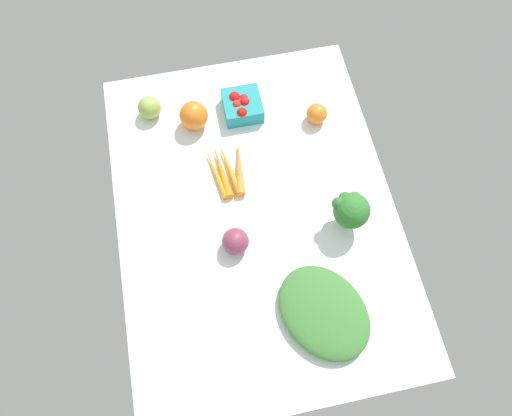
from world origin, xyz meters
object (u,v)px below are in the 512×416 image
at_px(red_onion_center, 235,241).
at_px(heirloom_tomato_green, 149,108).
at_px(carrot_bunch, 228,169).
at_px(broccoli_head, 351,210).
at_px(bell_pepper_orange, 194,116).
at_px(berry_basket, 242,105).
at_px(heirloom_tomato_orange, 317,114).
at_px(leafy_greens_clump, 324,312).

relative_size(red_onion_center, heirloom_tomato_green, 1.04).
distance_m(carrot_bunch, heirloom_tomato_green, 0.30).
xyz_separation_m(carrot_bunch, broccoli_head, (-0.22, -0.29, 0.07)).
height_order(bell_pepper_orange, red_onion_center, bell_pepper_orange).
xyz_separation_m(broccoli_head, heirloom_tomato_green, (0.45, 0.48, -0.04)).
relative_size(bell_pepper_orange, heirloom_tomato_green, 1.32).
height_order(berry_basket, heirloom_tomato_orange, berry_basket).
bearing_deg(carrot_bunch, heirloom_tomato_green, 39.08).
bearing_deg(leafy_greens_clump, heirloom_tomato_orange, -12.74).
bearing_deg(heirloom_tomato_orange, broccoli_head, 179.46).
relative_size(broccoli_head, leafy_greens_clump, 0.50).
distance_m(berry_basket, bell_pepper_orange, 0.15).
xyz_separation_m(berry_basket, heirloom_tomato_green, (0.04, 0.27, 0.00)).
xyz_separation_m(carrot_bunch, heirloom_tomato_green, (0.24, 0.19, 0.02)).
height_order(leafy_greens_clump, red_onion_center, red_onion_center).
bearing_deg(broccoli_head, leafy_greens_clump, 151.52).
relative_size(carrot_bunch, bell_pepper_orange, 2.02).
height_order(berry_basket, carrot_bunch, berry_basket).
height_order(berry_basket, leafy_greens_clump, berry_basket).
bearing_deg(carrot_bunch, leafy_greens_clump, -160.19).
distance_m(leafy_greens_clump, red_onion_center, 0.29).
height_order(berry_basket, bell_pepper_orange, bell_pepper_orange).
xyz_separation_m(heirloom_tomato_orange, bell_pepper_orange, (0.06, 0.36, 0.01)).
height_order(carrot_bunch, leafy_greens_clump, leafy_greens_clump).
height_order(heirloom_tomato_orange, heirloom_tomato_green, heirloom_tomato_green).
distance_m(berry_basket, heirloom_tomato_green, 0.27).
bearing_deg(bell_pepper_orange, red_onion_center, -173.17).
relative_size(berry_basket, heirloom_tomato_green, 1.63).
bearing_deg(broccoli_head, heirloom_tomato_orange, -0.54).
distance_m(heirloom_tomato_orange, bell_pepper_orange, 0.36).
bearing_deg(leafy_greens_clump, bell_pepper_orange, 20.22).
bearing_deg(red_onion_center, bell_pepper_orange, 6.83).
bearing_deg(berry_basket, leafy_greens_clump, -172.64).
relative_size(berry_basket, leafy_greens_clump, 0.43).
relative_size(berry_basket, red_onion_center, 1.57).
distance_m(carrot_bunch, leafy_greens_clump, 0.47).
distance_m(carrot_bunch, heirloom_tomato_orange, 0.31).
height_order(carrot_bunch, heirloom_tomato_green, heirloom_tomato_green).
bearing_deg(heirloom_tomato_green, leafy_greens_clump, -152.68).
distance_m(berry_basket, red_onion_center, 0.43).
distance_m(broccoli_head, red_onion_center, 0.31).
relative_size(leafy_greens_clump, heirloom_tomato_green, 3.76).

